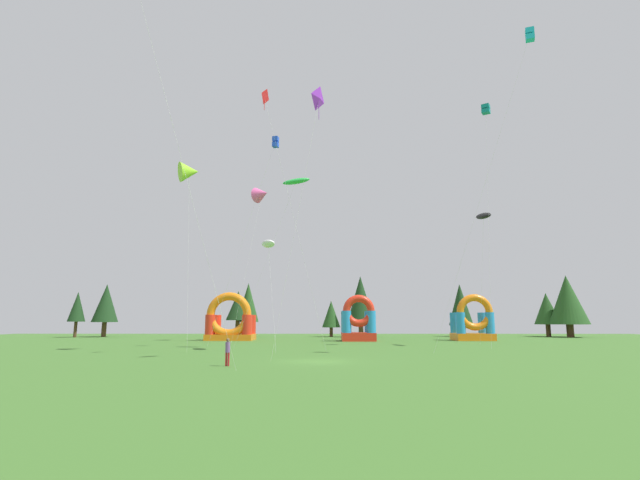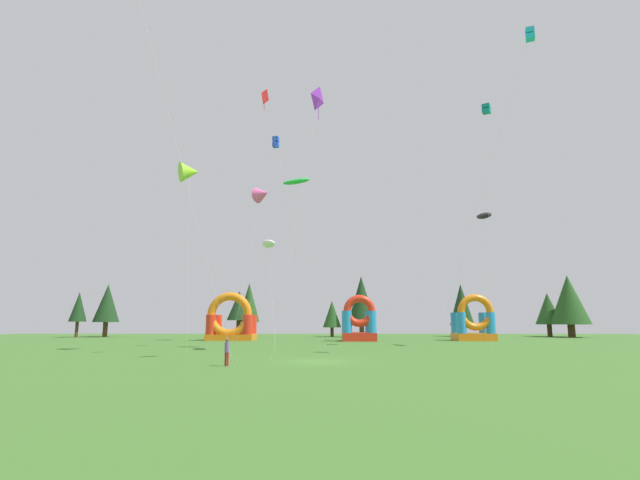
% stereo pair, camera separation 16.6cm
% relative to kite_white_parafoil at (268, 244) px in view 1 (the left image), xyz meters
% --- Properties ---
extents(ground_plane, '(120.00, 120.00, 0.00)m').
position_rel_kite_white_parafoil_xyz_m(ground_plane, '(5.03, -11.48, -10.05)').
color(ground_plane, '#3D6B28').
extents(kite_white_parafoil, '(2.36, 4.89, 10.55)m').
position_rel_kite_white_parafoil_xyz_m(kite_white_parafoil, '(0.00, 0.00, 0.00)').
color(kite_white_parafoil, white).
rests_on(kite_white_parafoil, ground_plane).
extents(kite_black_parafoil, '(1.55, 4.42, 14.96)m').
position_rel_kite_white_parafoil_xyz_m(kite_black_parafoil, '(23.12, 6.27, 4.11)').
color(kite_black_parafoil, black).
rests_on(kite_black_parafoil, ground_plane).
extents(kite_green_parafoil, '(7.59, 1.31, 17.61)m').
position_rel_kite_white_parafoil_xyz_m(kite_green_parafoil, '(2.50, 2.35, 6.96)').
color(kite_green_parafoil, green).
rests_on(kite_green_parafoil, ground_plane).
extents(kite_lime_delta, '(2.76, 3.68, 18.13)m').
position_rel_kite_white_parafoil_xyz_m(kite_lime_delta, '(-7.70, -0.97, 6.96)').
color(kite_lime_delta, '#8CD826').
rests_on(kite_lime_delta, ground_plane).
extents(kite_teal_box, '(2.81, 4.20, 26.95)m').
position_rel_kite_white_parafoil_xyz_m(kite_teal_box, '(23.85, 5.50, 16.31)').
color(kite_teal_box, '#0C7F7A').
rests_on(kite_teal_box, ground_plane).
extents(kite_blue_box, '(7.33, 1.81, 22.49)m').
position_rel_kite_white_parafoil_xyz_m(kite_blue_box, '(0.11, 3.78, 11.76)').
color(kite_blue_box, blue).
rests_on(kite_blue_box, ground_plane).
extents(kite_cyan_box, '(9.26, 3.63, 28.04)m').
position_rel_kite_white_parafoil_xyz_m(kite_cyan_box, '(23.46, -7.02, 17.32)').
color(kite_cyan_box, '#19B7CC').
rests_on(kite_cyan_box, ground_plane).
extents(kite_red_diamond, '(5.88, 3.17, 22.69)m').
position_rel_kite_white_parafoil_xyz_m(kite_red_diamond, '(0.16, -6.11, 11.89)').
color(kite_red_diamond, red).
rests_on(kite_red_diamond, ground_plane).
extents(kite_pink_delta, '(4.24, 5.46, 20.85)m').
position_rel_kite_white_parafoil_xyz_m(kite_pink_delta, '(-3.10, 17.33, 9.68)').
color(kite_pink_delta, '#EA599E').
rests_on(kite_pink_delta, ground_plane).
extents(kite_purple_diamond, '(3.96, 1.57, 20.35)m').
position_rel_kite_white_parafoil_xyz_m(kite_purple_diamond, '(5.09, -10.75, 9.52)').
color(kite_purple_diamond, purple).
rests_on(kite_purple_diamond, ground_plane).
extents(person_near_camera, '(0.37, 0.37, 1.70)m').
position_rel_kite_white_parafoil_xyz_m(person_near_camera, '(-0.64, -14.73, -9.04)').
color(person_near_camera, '#B21E26').
rests_on(person_near_camera, ground_plane).
extents(inflatable_orange_dome, '(4.41, 4.32, 6.01)m').
position_rel_kite_white_parafoil_xyz_m(inflatable_orange_dome, '(9.95, 18.35, -7.85)').
color(inflatable_orange_dome, red).
rests_on(inflatable_orange_dome, ground_plane).
extents(inflatable_yellow_castle, '(6.33, 4.90, 6.46)m').
position_rel_kite_white_parafoil_xyz_m(inflatable_yellow_castle, '(-7.44, 20.04, -7.82)').
color(inflatable_yellow_castle, orange).
rests_on(inflatable_yellow_castle, ground_plane).
extents(inflatable_blue_arch, '(5.07, 4.24, 6.17)m').
position_rel_kite_white_parafoil_xyz_m(inflatable_blue_arch, '(25.60, 19.81, -7.82)').
color(inflatable_blue_arch, orange).
rests_on(inflatable_blue_arch, ground_plane).
extents(tree_row_0, '(2.66, 2.66, 7.15)m').
position_rel_kite_white_parafoil_xyz_m(tree_row_0, '(-34.01, 30.36, -5.31)').
color(tree_row_0, '#4C331E').
rests_on(tree_row_0, ground_plane).
extents(tree_row_1, '(4.08, 4.08, 8.49)m').
position_rel_kite_white_parafoil_xyz_m(tree_row_1, '(-30.30, 32.18, -4.68)').
color(tree_row_1, '#4C331E').
rests_on(tree_row_1, ground_plane).
extents(tree_row_2, '(3.76, 3.76, 7.30)m').
position_rel_kite_white_parafoil_xyz_m(tree_row_2, '(-8.47, 31.33, -5.13)').
color(tree_row_2, '#4C331E').
rests_on(tree_row_2, ground_plane).
extents(tree_row_3, '(3.57, 3.57, 8.73)m').
position_rel_kite_white_parafoil_xyz_m(tree_row_3, '(-7.11, 32.92, -4.54)').
color(tree_row_3, '#4C331E').
rests_on(tree_row_3, ground_plane).
extents(tree_row_4, '(3.00, 3.00, 5.82)m').
position_rel_kite_white_parafoil_xyz_m(tree_row_4, '(6.57, 33.18, -6.42)').
color(tree_row_4, '#4C331E').
rests_on(tree_row_4, ground_plane).
extents(tree_row_5, '(4.22, 4.22, 9.76)m').
position_rel_kite_white_parafoil_xyz_m(tree_row_5, '(11.33, 31.73, -3.91)').
color(tree_row_5, '#4C331E').
rests_on(tree_row_5, ground_plane).
extents(tree_row_6, '(3.95, 3.95, 8.64)m').
position_rel_kite_white_parafoil_xyz_m(tree_row_6, '(28.08, 33.97, -4.85)').
color(tree_row_6, '#4C331E').
rests_on(tree_row_6, ground_plane).
extents(tree_row_7, '(4.14, 4.14, 7.14)m').
position_rel_kite_white_parafoil_xyz_m(tree_row_7, '(42.46, 34.22, -5.53)').
color(tree_row_7, '#4C331E').
rests_on(tree_row_7, ground_plane).
extents(tree_row_8, '(6.06, 6.06, 9.87)m').
position_rel_kite_white_parafoil_xyz_m(tree_row_8, '(44.69, 31.60, -4.15)').
color(tree_row_8, '#4C331E').
rests_on(tree_row_8, ground_plane).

